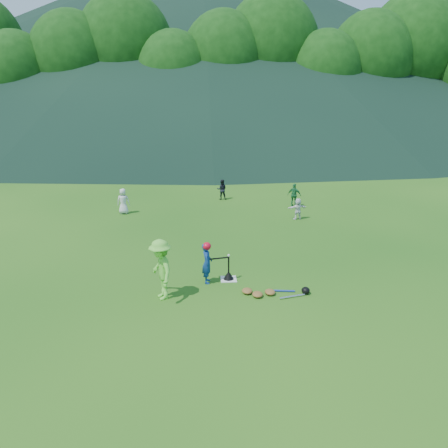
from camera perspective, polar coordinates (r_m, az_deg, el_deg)
The scene contains 15 objects.
ground at distance 12.60m, azimuth 0.60°, elevation -7.25°, with size 120.00×120.00×0.00m, color #185112.
home_plate at distance 12.60m, azimuth 0.60°, elevation -7.21°, with size 0.45×0.45×0.02m, color silver.
baseball at distance 12.32m, azimuth 0.61°, elevation -4.12°, with size 0.08×0.08×0.08m, color white.
batter_child at distance 12.21m, azimuth -2.23°, elevation -5.12°, with size 0.42×0.28×1.16m, color navy.
adult_coach at distance 11.34m, azimuth -8.25°, elevation -5.91°, with size 1.03×0.59×1.60m, color #6ED83F.
fielder_a at distance 19.56m, azimuth -13.03°, elevation 2.92°, with size 0.55×0.36×1.12m, color silver.
fielder_b at distance 21.65m, azimuth -0.28°, elevation 4.54°, with size 0.49×0.38×1.00m, color black.
fielder_c at distance 20.56m, azimuth 9.16°, elevation 3.75°, with size 0.63×0.26×1.08m, color #22743E.
fielder_d at distance 18.51m, azimuth 9.61°, elevation 1.97°, with size 0.84×0.27×0.90m, color white.
batting_tee at distance 12.55m, azimuth 0.61°, elevation -6.72°, with size 0.30×0.30×0.68m.
batter_gear at distance 12.05m, azimuth -2.14°, elevation -3.03°, with size 0.73×0.26×0.52m.
equipment_pile at distance 11.77m, azimuth 6.05°, elevation -8.84°, with size 1.80×0.61×0.19m.
outfield_fence at distance 39.73m, azimuth -1.97°, elevation 10.53°, with size 70.07×0.08×1.33m.
tree_line at distance 45.41m, azimuth -1.95°, elevation 20.84°, with size 70.04×11.40×14.82m.
distant_hills at distance 94.05m, azimuth -7.82°, elevation 22.86°, with size 155.00×140.00×32.00m.
Camera 1 is at (-0.74, -11.47, 5.18)m, focal length 35.00 mm.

